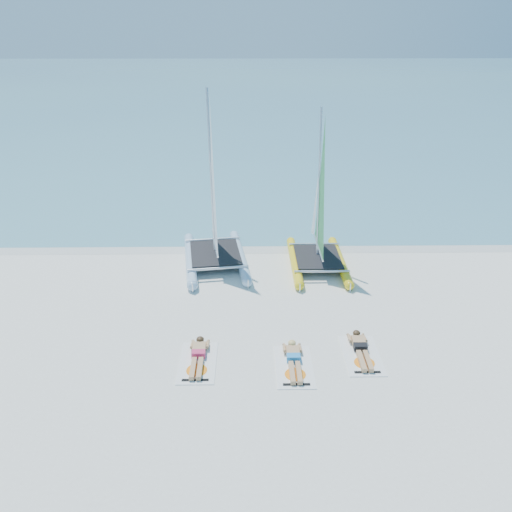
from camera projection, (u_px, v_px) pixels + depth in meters
The scene contains 11 objects.
ground at pixel (273, 318), 15.60m from camera, with size 140.00×140.00×0.00m, color white.
sea at pixel (254, 85), 72.57m from camera, with size 140.00×115.00×0.01m, color #72BEB9.
wet_sand_strip at pixel (267, 246), 20.57m from camera, with size 140.00×1.40×0.01m, color silver.
catamaran_blue at pixel (214, 214), 18.49m from camera, with size 2.91×5.04×6.51m.
catamaran_yellow at pixel (318, 216), 18.58m from camera, with size 2.08×4.63×5.89m.
towel_a at pixel (198, 362), 13.56m from camera, with size 1.00×1.85×0.02m, color white.
sunbather_a at pixel (198, 355), 13.68m from camera, with size 0.37×1.73×0.26m.
towel_b at pixel (294, 366), 13.40m from camera, with size 1.00×1.85×0.02m, color white.
sunbather_b at pixel (294, 359), 13.53m from camera, with size 0.37×1.73×0.26m.
towel_c at pixel (362, 355), 13.84m from camera, with size 1.00×1.85×0.02m, color white.
sunbather_c at pixel (361, 348), 13.97m from camera, with size 0.37×1.73×0.26m.
Camera 1 is at (-0.69, -13.27, 8.41)m, focal length 35.00 mm.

